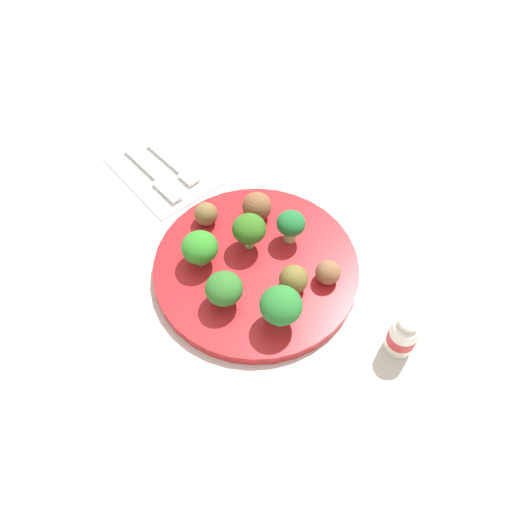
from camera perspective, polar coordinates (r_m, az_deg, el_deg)
ground_plane at (r=0.75m, az=0.00°, el=-1.61°), size 4.00×4.00×0.00m
plate at (r=0.74m, az=0.00°, el=-1.26°), size 0.28×0.28×0.02m
broccoli_floret_mid_left at (r=0.68m, az=-3.38°, el=-3.45°), size 0.05×0.05×0.05m
broccoli_floret_near_rim at (r=0.74m, az=3.70°, el=3.30°), size 0.04×0.04×0.05m
broccoli_floret_back_left at (r=0.72m, az=-5.92°, el=0.87°), size 0.05×0.05×0.05m
broccoli_floret_back_right at (r=0.73m, az=-0.73°, el=2.82°), size 0.05×0.05×0.05m
broccoli_floret_front_right at (r=0.66m, az=2.63°, el=-5.24°), size 0.05×0.05×0.06m
meatball_mid_right at (r=0.72m, az=7.57°, el=-1.72°), size 0.03×0.03×0.03m
meatball_far_rim at (r=0.77m, az=-5.49°, el=4.25°), size 0.03×0.03×0.03m
meatball_back_left at (r=0.77m, az=0.10°, el=5.21°), size 0.04×0.04×0.04m
meatball_mid_left at (r=0.70m, az=3.96°, el=-2.46°), size 0.04×0.04×0.04m
napkin at (r=0.88m, az=-9.77°, el=8.90°), size 0.18×0.13×0.01m
fork at (r=0.88m, az=-8.54°, el=9.43°), size 0.12×0.02×0.01m
knife at (r=0.87m, az=-10.52°, el=8.32°), size 0.15×0.02×0.01m
yogurt_bottle at (r=0.69m, az=15.17°, el=-8.04°), size 0.04×0.04×0.07m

